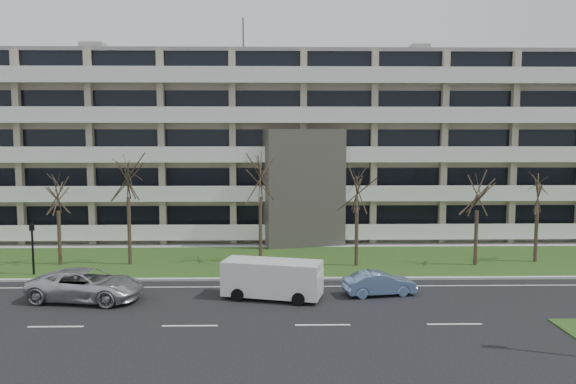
{
  "coord_description": "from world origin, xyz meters",
  "views": [
    {
      "loc": [
        -2.05,
        -24.59,
        8.55
      ],
      "look_at": [
        -1.38,
        10.0,
        5.04
      ],
      "focal_mm": 35.0,
      "sensor_mm": 36.0,
      "label": 1
    }
  ],
  "objects_px": {
    "blue_sedan": "(380,283)",
    "white_van": "(274,276)",
    "pedestrian_signal": "(32,242)",
    "silver_pickup": "(86,285)"
  },
  "relations": [
    {
      "from": "silver_pickup",
      "to": "white_van",
      "type": "xyz_separation_m",
      "value": [
        9.72,
        0.18,
        0.38
      ]
    },
    {
      "from": "white_van",
      "to": "pedestrian_signal",
      "type": "distance_m",
      "value": 15.64
    },
    {
      "from": "blue_sedan",
      "to": "white_van",
      "type": "xyz_separation_m",
      "value": [
        -5.69,
        -0.51,
        0.56
      ]
    },
    {
      "from": "blue_sedan",
      "to": "pedestrian_signal",
      "type": "bearing_deg",
      "value": 67.04
    },
    {
      "from": "blue_sedan",
      "to": "pedestrian_signal",
      "type": "distance_m",
      "value": 21.0
    },
    {
      "from": "blue_sedan",
      "to": "pedestrian_signal",
      "type": "relative_size",
      "value": 1.17
    },
    {
      "from": "blue_sedan",
      "to": "white_van",
      "type": "relative_size",
      "value": 0.71
    },
    {
      "from": "silver_pickup",
      "to": "white_van",
      "type": "relative_size",
      "value": 1.08
    },
    {
      "from": "blue_sedan",
      "to": "white_van",
      "type": "height_order",
      "value": "white_van"
    },
    {
      "from": "pedestrian_signal",
      "to": "blue_sedan",
      "type": "bearing_deg",
      "value": -37.55
    }
  ]
}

